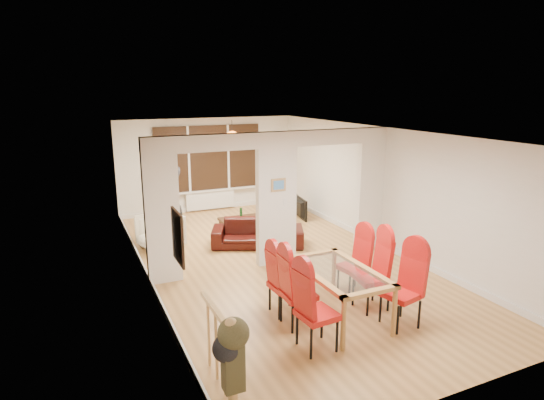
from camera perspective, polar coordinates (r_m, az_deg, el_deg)
floor at (r=9.17m, az=0.52°, el=-7.80°), size 5.00×9.00×0.01m
room_walls at (r=8.78m, az=0.54°, el=0.11°), size 5.00×9.00×2.60m
divider_wall at (r=8.78m, az=0.54°, el=0.11°), size 5.00×0.18×2.60m
bay_window_blinds at (r=12.83m, az=-7.95°, el=5.25°), size 3.00×0.08×1.80m
radiator at (r=13.02m, az=-7.73°, el=0.00°), size 1.40×0.08×0.50m
pendant_light at (r=11.76m, az=-5.02°, el=7.76°), size 0.36×0.36×0.36m
stair_newel at (r=5.51m, az=-6.87°, el=-17.20°), size 0.40×1.20×1.10m
wall_poster at (r=5.73m, az=-11.75°, el=-4.58°), size 0.04×0.52×0.67m
pillar_photo at (r=8.63m, az=0.82°, el=1.91°), size 0.30×0.03×0.25m
dining_table at (r=7.01m, az=8.29°, el=-11.58°), size 0.93×1.66×0.78m
dining_chair_la at (r=6.14m, az=5.71°, el=-13.33°), size 0.51×0.51×1.17m
dining_chair_lb at (r=6.69m, az=3.33°, el=-11.06°), size 0.47×0.47×1.13m
dining_chair_lc at (r=7.03m, az=1.61°, el=-10.06°), size 0.44×0.44×1.06m
dining_chair_ra at (r=6.91m, az=15.91°, el=-10.59°), size 0.56×0.56×1.17m
dining_chair_rb at (r=7.32m, az=12.41°, el=-8.97°), size 0.53×0.53×1.17m
dining_chair_rc at (r=7.79m, az=10.16°, el=-7.82°), size 0.48×0.48×1.07m
sofa at (r=10.02m, az=-1.81°, el=-4.15°), size 2.13×1.51×0.58m
armchair at (r=10.12m, az=-13.85°, el=-3.88°), size 1.01×1.03×0.75m
person at (r=10.67m, az=-12.28°, el=-0.28°), size 0.70×0.55×1.68m
television at (r=12.18m, az=3.16°, el=-0.96°), size 0.97×0.29×0.56m
coffee_table at (r=11.37m, az=-3.79°, el=-2.84°), size 1.18×0.74×0.25m
bottle at (r=11.28m, az=-3.91°, el=-1.59°), size 0.07×0.07×0.27m
bowl at (r=11.23m, az=-4.21°, el=-2.25°), size 0.20×0.20×0.05m
shoes at (r=8.73m, az=0.60°, el=-8.60°), size 0.25×0.27×0.10m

